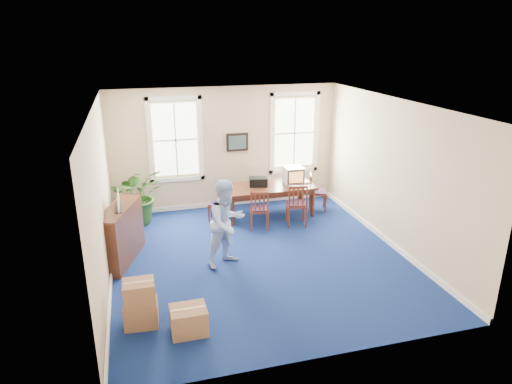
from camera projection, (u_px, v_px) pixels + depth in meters
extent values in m
plane|color=navy|center=(259.00, 258.00, 9.57)|extent=(6.50, 6.50, 0.00)
plane|color=white|center=(259.00, 104.00, 8.52)|extent=(6.50, 6.50, 0.00)
plane|color=#CCB28F|center=(226.00, 148.00, 12.01)|extent=(6.50, 0.00, 6.50)
plane|color=#CCB28F|center=(325.00, 259.00, 6.09)|extent=(6.50, 0.00, 6.50)
plane|color=#CCB28F|center=(101.00, 199.00, 8.30)|extent=(0.00, 6.50, 6.50)
plane|color=#CCB28F|center=(393.00, 174.00, 9.80)|extent=(0.00, 6.50, 6.50)
cube|color=white|center=(227.00, 203.00, 12.49)|extent=(6.00, 0.04, 0.12)
cube|color=white|center=(111.00, 274.00, 8.81)|extent=(0.04, 6.50, 0.12)
cube|color=white|center=(385.00, 239.00, 10.30)|extent=(0.04, 6.50, 0.12)
cube|color=white|center=(305.00, 182.00, 11.84)|extent=(0.18, 0.21, 0.05)
cube|color=black|center=(258.00, 182.00, 11.55)|extent=(0.49, 0.37, 0.22)
imported|color=#A7C3F6|center=(227.00, 223.00, 9.04)|extent=(1.09, 1.00, 1.79)
cube|color=#492517|center=(121.00, 233.00, 9.27)|extent=(0.94, 1.63, 1.24)
imported|color=#1F4616|center=(139.00, 195.00, 11.14)|extent=(1.39, 1.24, 1.43)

